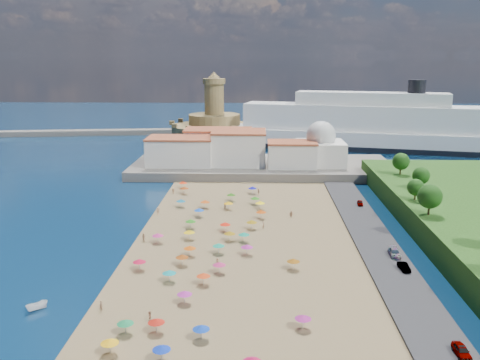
{
  "coord_description": "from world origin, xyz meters",
  "views": [
    {
      "loc": [
        8.83,
        -110.43,
        39.59
      ],
      "look_at": [
        4.0,
        25.0,
        8.0
      ],
      "focal_mm": 40.0,
      "sensor_mm": 36.0,
      "label": 1
    }
  ],
  "objects": [
    {
      "name": "ground",
      "position": [
        0.0,
        0.0,
        0.0
      ],
      "size": [
        700.0,
        700.0,
        0.0
      ],
      "primitive_type": "plane",
      "color": "#071938",
      "rests_on": "ground"
    },
    {
      "name": "terrace",
      "position": [
        10.0,
        73.0,
        1.5
      ],
      "size": [
        90.0,
        36.0,
        3.0
      ],
      "primitive_type": "cube",
      "color": "#59544C",
      "rests_on": "ground"
    },
    {
      "name": "jetty",
      "position": [
        -12.0,
        108.0,
        1.2
      ],
      "size": [
        18.0,
        70.0,
        2.4
      ],
      "primitive_type": "cube",
      "color": "#59544C",
      "rests_on": "ground"
    },
    {
      "name": "breakwater",
      "position": [
        -110.0,
        153.0,
        1.3
      ],
      "size": [
        199.03,
        34.77,
        2.6
      ],
      "primitive_type": "cube",
      "rotation": [
        0.0,
        0.0,
        0.14
      ],
      "color": "#59544C",
      "rests_on": "ground"
    },
    {
      "name": "waterfront_buildings",
      "position": [
        -3.05,
        73.64,
        7.88
      ],
      "size": [
        57.0,
        29.0,
        11.0
      ],
      "color": "silver",
      "rests_on": "terrace"
    },
    {
      "name": "domed_building",
      "position": [
        30.0,
        71.0,
        8.97
      ],
      "size": [
        16.0,
        16.0,
        15.0
      ],
      "color": "silver",
      "rests_on": "terrace"
    },
    {
      "name": "fortress",
      "position": [
        -12.0,
        138.0,
        6.68
      ],
      "size": [
        40.0,
        40.0,
        32.4
      ],
      "color": "#957F4A",
      "rests_on": "ground"
    },
    {
      "name": "cruise_ship",
      "position": [
        56.71,
        120.66,
        8.85
      ],
      "size": [
        138.03,
        49.4,
        29.89
      ],
      "color": "black",
      "rests_on": "ground"
    },
    {
      "name": "beach_parasols",
      "position": [
        -1.19,
        -9.59,
        2.15
      ],
      "size": [
        32.15,
        113.93,
        2.2
      ],
      "color": "gray",
      "rests_on": "beach"
    },
    {
      "name": "beachgoers",
      "position": [
        -5.06,
        5.23,
        1.14
      ],
      "size": [
        36.85,
        96.53,
        1.88
      ],
      "color": "tan",
      "rests_on": "beach"
    },
    {
      "name": "moored_boats",
      "position": [
        -24.33,
        -45.84,
        0.8
      ],
      "size": [
        6.33,
        23.03,
        1.71
      ],
      "color": "white",
      "rests_on": "ground"
    },
    {
      "name": "parked_cars",
      "position": [
        36.0,
        -13.75,
        1.39
      ],
      "size": [
        2.12,
        77.45,
        1.43
      ],
      "color": "gray",
      "rests_on": "promenade"
    },
    {
      "name": "hillside_trees",
      "position": [
        48.98,
        -13.97,
        9.96
      ],
      "size": [
        10.72,
        109.12,
        7.65
      ],
      "color": "#382314",
      "rests_on": "hillside"
    }
  ]
}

